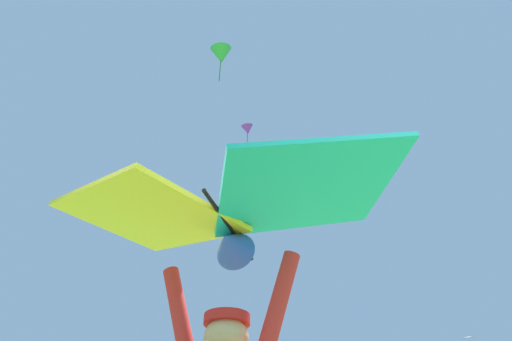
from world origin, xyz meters
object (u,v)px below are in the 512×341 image
held_stunt_kite (225,211)px  distant_kite_green_mid_left (221,55)px  distant_kite_orange_high_right (203,239)px  distant_kite_black_low_right (468,337)px  distant_kite_purple_low_left (247,130)px

held_stunt_kite → distant_kite_green_mid_left: distant_kite_green_mid_left is taller
held_stunt_kite → distant_kite_orange_high_right: (-5.02, 18.51, 10.13)m
distant_kite_black_low_right → distant_kite_green_mid_left: 22.81m
held_stunt_kite → distant_kite_green_mid_left: 22.36m
held_stunt_kite → distant_kite_black_low_right: 29.46m
distant_kite_green_mid_left → held_stunt_kite: bearing=-75.2°
held_stunt_kite → distant_kite_green_mid_left: bearing=104.8°
distant_kite_green_mid_left → distant_kite_purple_low_left: (0.65, 5.96, -0.17)m
distant_kite_black_low_right → held_stunt_kite: bearing=-110.9°
held_stunt_kite → distant_kite_purple_low_left: size_ratio=1.15×
distant_kite_black_low_right → distant_kite_green_mid_left: (-13.54, -14.30, 11.51)m
distant_kite_green_mid_left → distant_kite_orange_high_right: 10.25m
distant_kite_green_mid_left → distant_kite_orange_high_right: bearing=106.0°
distant_kite_black_low_right → distant_kite_green_mid_left: bearing=-133.4°
held_stunt_kite → distant_kite_green_mid_left: size_ratio=0.79×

